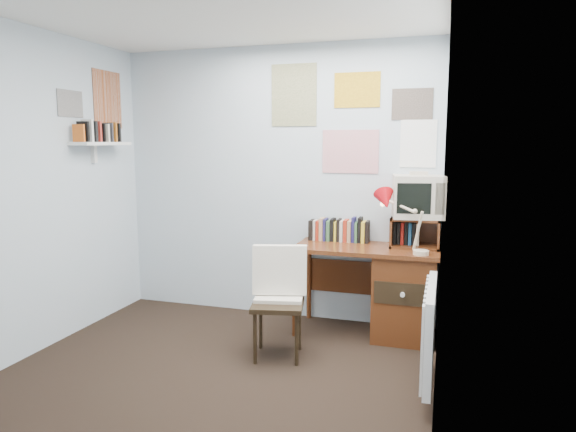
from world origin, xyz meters
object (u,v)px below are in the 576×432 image
at_px(desk, 398,290).
at_px(desk_lamp, 422,226).
at_px(radiator, 430,331).
at_px(desk_chair, 278,305).
at_px(tv_riser, 415,232).
at_px(wall_shelf, 101,144).
at_px(crt_tv, 418,194).

xyz_separation_m(desk, desk_lamp, (0.18, -0.18, 0.58)).
height_order(desk, radiator, desk).
bearing_deg(desk, desk_chair, -140.46).
height_order(desk_chair, tv_riser, tv_riser).
height_order(desk_chair, radiator, desk_chair).
relative_size(radiator, wall_shelf, 1.29).
xyz_separation_m(desk, tv_riser, (0.12, 0.11, 0.48)).
bearing_deg(desk_lamp, desk, 139.85).
distance_m(desk_lamp, radiator, 0.94).
bearing_deg(crt_tv, desk, -142.90).
height_order(radiator, wall_shelf, wall_shelf).
distance_m(desk_lamp, wall_shelf, 2.83).
bearing_deg(desk, tv_riser, 42.96).
distance_m(desk, tv_riser, 0.51).
relative_size(crt_tv, wall_shelf, 0.65).
bearing_deg(desk, wall_shelf, -171.60).
relative_size(desk, crt_tv, 2.96).
relative_size(desk_chair, tv_riser, 2.05).
bearing_deg(desk_chair, tv_riser, 28.08).
bearing_deg(tv_riser, radiator, -80.72).
distance_m(desk, desk_lamp, 0.63).
bearing_deg(desk_lamp, radiator, -76.82).
distance_m(crt_tv, wall_shelf, 2.78).
relative_size(desk_chair, desk_lamp, 1.83).
xyz_separation_m(desk_lamp, tv_riser, (-0.06, 0.29, -0.10)).
bearing_deg(radiator, desk, 107.24).
relative_size(desk_lamp, crt_tv, 1.10).
bearing_deg(wall_shelf, desk, 8.40).
distance_m(desk, crt_tv, 0.82).
relative_size(desk_lamp, tv_riser, 1.12).
bearing_deg(tv_riser, crt_tv, 65.91).
relative_size(crt_tv, radiator, 0.51).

